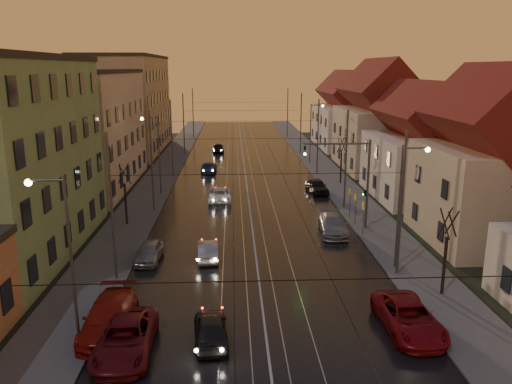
{
  "coord_description": "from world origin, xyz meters",
  "views": [
    {
      "loc": [
        -1.49,
        -19.38,
        12.49
      ],
      "look_at": [
        0.31,
        18.69,
        3.01
      ],
      "focal_mm": 35.0,
      "sensor_mm": 36.0,
      "label": 1
    }
  ],
  "objects": [
    {
      "name": "ground",
      "position": [
        0.0,
        0.0,
        0.0
      ],
      "size": [
        160.0,
        160.0,
        0.0
      ],
      "primitive_type": "plane",
      "color": "black",
      "rests_on": "ground"
    },
    {
      "name": "road",
      "position": [
        0.0,
        40.0,
        0.02
      ],
      "size": [
        16.0,
        120.0,
        0.04
      ],
      "primitive_type": "cube",
      "color": "black",
      "rests_on": "ground"
    },
    {
      "name": "sidewalk_left",
      "position": [
        -10.0,
        40.0,
        0.07
      ],
      "size": [
        4.0,
        120.0,
        0.15
      ],
      "primitive_type": "cube",
      "color": "#4C4C4C",
      "rests_on": "ground"
    },
    {
      "name": "sidewalk_right",
      "position": [
        10.0,
        40.0,
        0.07
      ],
      "size": [
        4.0,
        120.0,
        0.15
      ],
      "primitive_type": "cube",
      "color": "#4C4C4C",
      "rests_on": "ground"
    },
    {
      "name": "tram_rail_0",
      "position": [
        -2.2,
        40.0,
        0.06
      ],
      "size": [
        0.06,
        120.0,
        0.03
      ],
      "primitive_type": "cube",
      "color": "gray",
      "rests_on": "road"
    },
    {
      "name": "tram_rail_1",
      "position": [
        -0.77,
        40.0,
        0.06
      ],
      "size": [
        0.06,
        120.0,
        0.03
      ],
      "primitive_type": "cube",
      "color": "gray",
      "rests_on": "road"
    },
    {
      "name": "tram_rail_2",
      "position": [
        0.77,
        40.0,
        0.06
      ],
      "size": [
        0.06,
        120.0,
        0.03
      ],
      "primitive_type": "cube",
      "color": "gray",
      "rests_on": "road"
    },
    {
      "name": "tram_rail_3",
      "position": [
        2.2,
        40.0,
        0.06
      ],
      "size": [
        0.06,
        120.0,
        0.03
      ],
      "primitive_type": "cube",
      "color": "gray",
      "rests_on": "road"
    },
    {
      "name": "apartment_left_2",
      "position": [
        -17.5,
        34.0,
        6.0
      ],
      "size": [
        10.0,
        20.0,
        12.0
      ],
      "primitive_type": "cube",
      "color": "#B6A78D",
      "rests_on": "ground"
    },
    {
      "name": "apartment_left_3",
      "position": [
        -17.5,
        58.0,
        7.0
      ],
      "size": [
        10.0,
        24.0,
        14.0
      ],
      "primitive_type": "cube",
      "color": "#91805D",
      "rests_on": "ground"
    },
    {
      "name": "house_right_1",
      "position": [
        17.0,
        15.0,
        5.45
      ],
      "size": [
        8.67,
        10.2,
        10.8
      ],
      "color": "#B7AB8C",
      "rests_on": "ground"
    },
    {
      "name": "house_right_2",
      "position": [
        17.0,
        28.0,
        4.64
      ],
      "size": [
        9.18,
        12.24,
        9.2
      ],
      "color": "silver",
      "rests_on": "ground"
    },
    {
      "name": "house_right_3",
      "position": [
        17.0,
        43.0,
        5.8
      ],
      "size": [
        9.18,
        14.28,
        11.5
      ],
      "color": "#B7AB8C",
      "rests_on": "ground"
    },
    {
      "name": "house_right_4",
      "position": [
        17.0,
        61.0,
        5.05
      ],
      "size": [
        9.18,
        16.32,
        10.0
      ],
      "color": "silver",
      "rests_on": "ground"
    },
    {
      "name": "catenary_pole_l_1",
      "position": [
        -8.6,
        9.0,
        4.5
      ],
      "size": [
        0.16,
        0.16,
        9.0
      ],
      "primitive_type": "cylinder",
      "color": "#595B60",
      "rests_on": "ground"
    },
    {
      "name": "catenary_pole_r_1",
      "position": [
        8.6,
        9.0,
        4.5
      ],
      "size": [
        0.16,
        0.16,
        9.0
      ],
      "primitive_type": "cylinder",
      "color": "#595B60",
      "rests_on": "ground"
    },
    {
      "name": "catenary_pole_l_2",
      "position": [
        -8.6,
        24.0,
        4.5
      ],
      "size": [
        0.16,
        0.16,
        9.0
      ],
      "primitive_type": "cylinder",
      "color": "#595B60",
      "rests_on": "ground"
    },
    {
      "name": "catenary_pole_r_2",
      "position": [
        8.6,
        24.0,
        4.5
      ],
      "size": [
        0.16,
        0.16,
        9.0
      ],
      "primitive_type": "cylinder",
      "color": "#595B60",
      "rests_on": "ground"
    },
    {
      "name": "catenary_pole_l_3",
      "position": [
        -8.6,
        39.0,
        4.5
      ],
      "size": [
        0.16,
        0.16,
        9.0
      ],
      "primitive_type": "cylinder",
      "color": "#595B60",
      "rests_on": "ground"
    },
    {
      "name": "catenary_pole_r_3",
      "position": [
        8.6,
        39.0,
        4.5
      ],
      "size": [
        0.16,
        0.16,
        9.0
      ],
      "primitive_type": "cylinder",
      "color": "#595B60",
      "rests_on": "ground"
    },
    {
      "name": "catenary_pole_l_4",
      "position": [
        -8.6,
        54.0,
        4.5
      ],
      "size": [
        0.16,
        0.16,
        9.0
      ],
      "primitive_type": "cylinder",
      "color": "#595B60",
      "rests_on": "ground"
    },
    {
      "name": "catenary_pole_r_4",
      "position": [
        8.6,
        54.0,
        4.5
      ],
      "size": [
        0.16,
        0.16,
        9.0
      ],
      "primitive_type": "cylinder",
      "color": "#595B60",
      "rests_on": "ground"
    },
    {
      "name": "catenary_pole_l_5",
      "position": [
        -8.6,
        72.0,
        4.5
      ],
      "size": [
        0.16,
        0.16,
        9.0
      ],
      "primitive_type": "cylinder",
      "color": "#595B60",
      "rests_on": "ground"
    },
    {
      "name": "catenary_pole_r_5",
      "position": [
        8.6,
        72.0,
        4.5
      ],
      "size": [
        0.16,
        0.16,
        9.0
      ],
      "primitive_type": "cylinder",
      "color": "#595B60",
      "rests_on": "ground"
    },
    {
      "name": "street_lamp_0",
      "position": [
        -9.1,
        2.0,
        4.89
      ],
      "size": [
        1.75,
        0.32,
        8.0
      ],
      "color": "#595B60",
      "rests_on": "ground"
    },
    {
      "name": "street_lamp_1",
      "position": [
        9.1,
        10.0,
        4.89
      ],
      "size": [
        1.75,
        0.32,
        8.0
      ],
      "color": "#595B60",
      "rests_on": "ground"
    },
    {
      "name": "street_lamp_2",
      "position": [
        -9.1,
        30.0,
        4.89
      ],
      "size": [
        1.75,
        0.32,
        8.0
      ],
      "color": "#595B60",
      "rests_on": "ground"
    },
    {
      "name": "street_lamp_3",
      "position": [
        9.1,
        46.0,
        4.89
      ],
      "size": [
        1.75,
        0.32,
        8.0
      ],
      "color": "#595B60",
      "rests_on": "ground"
    },
    {
      "name": "traffic_light_mast",
      "position": [
        7.99,
        18.0,
        4.6
      ],
      "size": [
        5.3,
        0.32,
        7.2
      ],
      "color": "#595B60",
      "rests_on": "ground"
    },
    {
      "name": "bare_tree_0",
      "position": [
        -10.2,
        20.0,
        2.49
      ],
      "size": [
        1.09,
        1.09,
        5.11
      ],
      "color": "black",
      "rests_on": "ground"
    },
    {
      "name": "bare_tree_1",
      "position": [
        10.2,
        6.0,
        2.49
      ],
      "size": [
        1.09,
        1.09,
        5.11
      ],
      "color": "black",
      "rests_on": "ground"
    },
    {
      "name": "bare_tree_2",
      "position": [
        10.4,
        34.0,
        2.49
      ],
      "size": [
        1.09,
        1.09,
        5.11
      ],
      "color": "black",
      "rests_on": "ground"
    },
    {
      "name": "driving_car_0",
      "position": [
        -2.61,
        1.79,
        0.66
      ],
      "size": [
        1.87,
        4.0,
        1.32
      ],
      "primitive_type": "imported",
      "rotation": [
        0.0,
        0.0,
        3.22
      ],
      "color": "black",
      "rests_on": "ground"
    },
    {
      "name": "driving_car_1",
      "position": [
        -3.24,
        12.26,
        0.62
      ],
      "size": [
        1.56,
        3.85,
        1.24
      ],
      "primitive_type": "imported",
      "rotation": [
        0.0,
        0.0,
        3.21
      ],
      "color": "#A2A1A6",
      "rests_on": "ground"
    },
    {
      "name": "driving_car_2",
      "position": [
        -2.8,
        27.51,
        0.66
      ],
      "size": [
        2.25,
        4.77,
        1.32
      ],
      "primitive_type": "imported",
      "rotation": [
        0.0,
        0.0,
        3.16
      ],
      "color": "white",
      "rests_on": "ground"
    },
    {
      "name": "driving_car_3",
      "position": [
        -4.45,
        41.03,
        0.64
      ],
      "size": [
        1.88,
        4.45,
        1.28
      ],
      "primitive_type": "imported",
      "rotation": [
        0.0,
        0.0,
        3.12
      ],
      "color": "#18284A",
      "rests_on": "ground"
    },
    {
      "name": "driving_car_4",
      "position": [
        -3.73,
        55.96,
        0.73
      ],
      "size": [
        1.99,
        4.37,
        1.45
      ],
      "primitive_type": "imported",
      "rotation": [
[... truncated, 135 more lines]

